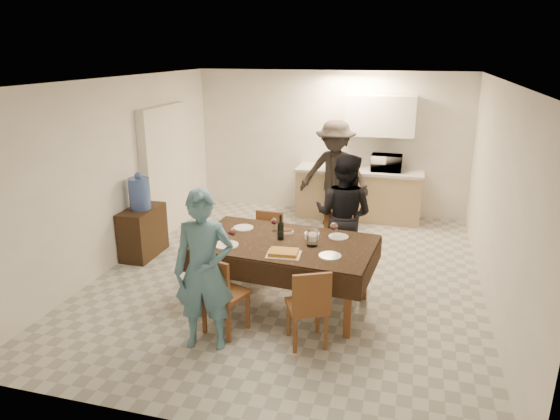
% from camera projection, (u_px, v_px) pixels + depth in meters
% --- Properties ---
extents(floor, '(5.00, 6.00, 0.02)m').
position_uv_depth(floor, '(290.00, 275.00, 6.86)').
color(floor, '#BBBBB6').
rests_on(floor, ground).
extents(ceiling, '(5.00, 6.00, 0.02)m').
position_uv_depth(ceiling, '(292.00, 80.00, 6.06)').
color(ceiling, white).
rests_on(ceiling, wall_back).
extents(wall_back, '(5.00, 0.02, 2.60)m').
position_uv_depth(wall_back, '(330.00, 143.00, 9.21)').
color(wall_back, white).
rests_on(wall_back, floor).
extents(wall_front, '(5.00, 0.02, 2.60)m').
position_uv_depth(wall_front, '(194.00, 284.00, 3.70)').
color(wall_front, white).
rests_on(wall_front, floor).
extents(wall_left, '(0.02, 6.00, 2.60)m').
position_uv_depth(wall_left, '(120.00, 171.00, 7.08)').
color(wall_left, white).
rests_on(wall_left, floor).
extents(wall_right, '(0.02, 6.00, 2.60)m').
position_uv_depth(wall_right, '(498.00, 198.00, 5.84)').
color(wall_right, white).
rests_on(wall_right, floor).
extents(stub_partition, '(0.15, 1.40, 2.10)m').
position_uv_depth(stub_partition, '(166.00, 170.00, 8.23)').
color(stub_partition, white).
rests_on(stub_partition, floor).
extents(kitchen_base_cabinet, '(2.20, 0.60, 0.86)m').
position_uv_depth(kitchen_base_cabinet, '(358.00, 195.00, 9.04)').
color(kitchen_base_cabinet, tan).
rests_on(kitchen_base_cabinet, floor).
extents(kitchen_worktop, '(2.24, 0.64, 0.05)m').
position_uv_depth(kitchen_worktop, '(359.00, 171.00, 8.90)').
color(kitchen_worktop, beige).
rests_on(kitchen_worktop, kitchen_base_cabinet).
extents(upper_cabinet, '(1.20, 0.34, 0.70)m').
position_uv_depth(upper_cabinet, '(380.00, 116.00, 8.65)').
color(upper_cabinet, white).
rests_on(upper_cabinet, wall_back).
extents(dining_table, '(2.19, 1.40, 0.81)m').
position_uv_depth(dining_table, '(284.00, 244.00, 5.84)').
color(dining_table, black).
rests_on(dining_table, floor).
extents(chair_near_left, '(0.52, 0.53, 0.49)m').
position_uv_depth(chair_near_left, '(222.00, 288.00, 5.25)').
color(chair_near_left, brown).
rests_on(chair_near_left, floor).
extents(chair_near_right, '(0.53, 0.55, 0.47)m').
position_uv_depth(chair_near_right, '(306.00, 300.00, 5.04)').
color(chair_near_right, brown).
rests_on(chair_near_right, floor).
extents(chair_far_left, '(0.40, 0.40, 0.46)m').
position_uv_depth(chair_far_left, '(264.00, 241.00, 6.65)').
color(chair_far_left, brown).
rests_on(chair_far_left, floor).
extents(chair_far_right, '(0.53, 0.54, 0.50)m').
position_uv_depth(chair_far_right, '(330.00, 245.00, 6.41)').
color(chair_far_right, brown).
rests_on(chair_far_right, floor).
extents(console, '(0.40, 0.79, 0.74)m').
position_uv_depth(console, '(143.00, 232.00, 7.40)').
color(console, black).
rests_on(console, floor).
extents(water_jug, '(0.30, 0.30, 0.46)m').
position_uv_depth(water_jug, '(140.00, 193.00, 7.22)').
color(water_jug, '#4867BA').
rests_on(water_jug, console).
extents(wine_bottle, '(0.08, 0.08, 0.31)m').
position_uv_depth(wine_bottle, '(281.00, 227.00, 5.84)').
color(wine_bottle, black).
rests_on(wine_bottle, dining_table).
extents(water_pitcher, '(0.13, 0.13, 0.19)m').
position_uv_depth(water_pitcher, '(312.00, 238.00, 5.67)').
color(water_pitcher, white).
rests_on(water_pitcher, dining_table).
extents(savoury_tart, '(0.39, 0.31, 0.05)m').
position_uv_depth(savoury_tart, '(284.00, 253.00, 5.45)').
color(savoury_tart, gold).
rests_on(savoury_tart, dining_table).
extents(salad_bowl, '(0.18, 0.18, 0.07)m').
position_uv_depth(salad_bowl, '(312.00, 236.00, 5.91)').
color(salad_bowl, white).
rests_on(salad_bowl, dining_table).
extents(mushroom_dish, '(0.18, 0.18, 0.03)m').
position_uv_depth(mushroom_dish, '(285.00, 232.00, 6.10)').
color(mushroom_dish, white).
rests_on(mushroom_dish, dining_table).
extents(wine_glass_a, '(0.09, 0.09, 0.21)m').
position_uv_depth(wine_glass_a, '(232.00, 236.00, 5.71)').
color(wine_glass_a, white).
rests_on(wine_glass_a, dining_table).
extents(wine_glass_b, '(0.09, 0.09, 0.20)m').
position_uv_depth(wine_glass_b, '(334.00, 230.00, 5.89)').
color(wine_glass_b, white).
rests_on(wine_glass_b, dining_table).
extents(wine_glass_c, '(0.08, 0.08, 0.18)m').
position_uv_depth(wine_glass_c, '(274.00, 224.00, 6.13)').
color(wine_glass_c, white).
rests_on(wine_glass_c, dining_table).
extents(plate_near_left, '(0.28, 0.28, 0.02)m').
position_uv_depth(plate_near_left, '(226.00, 245.00, 5.70)').
color(plate_near_left, white).
rests_on(plate_near_left, dining_table).
extents(plate_near_right, '(0.25, 0.25, 0.01)m').
position_uv_depth(plate_near_right, '(330.00, 256.00, 5.40)').
color(plate_near_right, white).
rests_on(plate_near_right, dining_table).
extents(plate_far_left, '(0.25, 0.25, 0.01)m').
position_uv_depth(plate_far_left, '(243.00, 228.00, 6.25)').
color(plate_far_left, white).
rests_on(plate_far_left, dining_table).
extents(plate_far_right, '(0.24, 0.24, 0.01)m').
position_uv_depth(plate_far_right, '(338.00, 237.00, 5.96)').
color(plate_far_right, white).
rests_on(plate_far_right, dining_table).
extents(microwave, '(0.52, 0.35, 0.29)m').
position_uv_depth(microwave, '(387.00, 163.00, 8.73)').
color(microwave, white).
rests_on(microwave, kitchen_worktop).
extents(person_near, '(0.68, 0.52, 1.68)m').
position_uv_depth(person_near, '(204.00, 271.00, 4.99)').
color(person_near, teal).
rests_on(person_near, floor).
extents(person_far, '(0.94, 0.81, 1.69)m').
position_uv_depth(person_far, '(343.00, 215.00, 6.65)').
color(person_far, black).
rests_on(person_far, floor).
extents(person_kitchen, '(1.18, 0.68, 1.83)m').
position_uv_depth(person_kitchen, '(335.00, 174.00, 8.57)').
color(person_kitchen, black).
rests_on(person_kitchen, floor).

